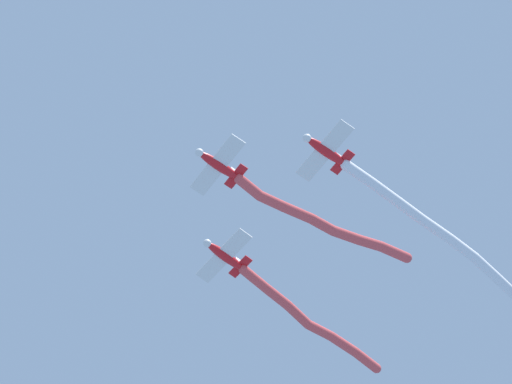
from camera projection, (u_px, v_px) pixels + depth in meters
airplane_lead at (218, 165)px, 95.35m from camera, size 6.15×4.57×1.56m
smoke_trail_lead at (322, 223)px, 97.37m from camera, size 3.87×17.09×2.00m
airplane_left_wing at (325, 150)px, 94.73m from camera, size 6.16×4.58×1.56m
smoke_trail_left_wing at (449, 242)px, 99.57m from camera, size 3.49×25.37×2.43m
airplane_right_wing at (224, 255)px, 99.84m from camera, size 6.23×4.66×1.56m
smoke_trail_right_wing at (310, 321)px, 102.18m from camera, size 2.12×16.40×2.65m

